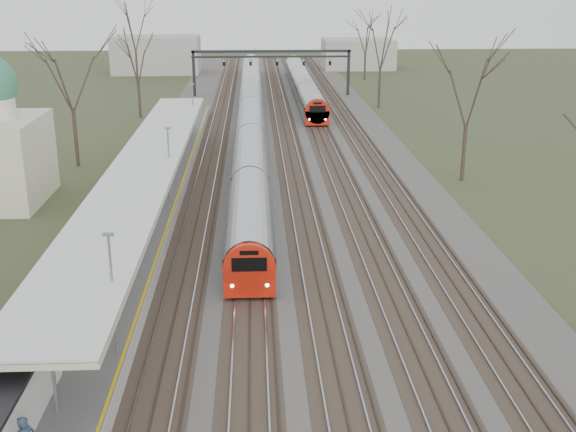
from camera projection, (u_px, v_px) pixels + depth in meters
name	position (u px, v px, depth m)	size (l,w,h in m)	color
track_bed	(280.00, 145.00, 68.09)	(24.00, 160.00, 0.22)	#474442
platform	(158.00, 195.00, 50.93)	(3.50, 69.00, 1.00)	#9E9B93
canopy	(146.00, 164.00, 45.58)	(4.10, 50.00, 3.11)	slate
signal_gantry	(272.00, 59.00, 94.99)	(21.00, 0.59, 6.08)	black
tree_west_far	(69.00, 70.00, 58.16)	(5.50, 5.50, 11.33)	#2D231C
tree_east_far	(469.00, 87.00, 54.11)	(5.00, 5.00, 10.30)	#2D231C
train_near	(251.00, 111.00, 77.36)	(2.62, 90.21, 3.05)	#A6A9B0
train_far	(303.00, 84.00, 96.85)	(2.62, 45.21, 3.05)	#A6A9B0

